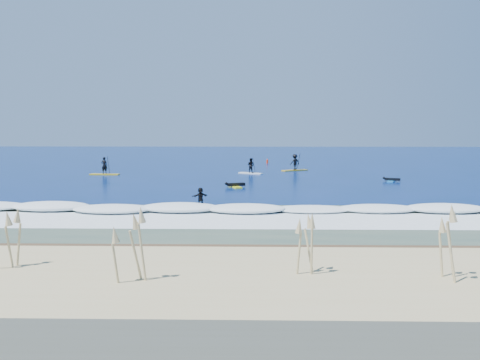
{
  "coord_description": "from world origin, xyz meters",
  "views": [
    {
      "loc": [
        1.36,
        -41.86,
        5.32
      ],
      "look_at": [
        0.38,
        2.39,
        0.6
      ],
      "focal_mm": 40.0,
      "sensor_mm": 36.0,
      "label": 1
    }
  ],
  "objects_px": {
    "prone_paddler_far": "(392,180)",
    "marker_buoy": "(267,161)",
    "sup_paddler_center": "(251,167)",
    "wave_surfer": "(200,198)",
    "sup_paddler_left": "(104,168)",
    "sup_paddler_right": "(295,163)",
    "prone_paddler_near": "(235,185)"
  },
  "relations": [
    {
      "from": "prone_paddler_near",
      "to": "prone_paddler_far",
      "type": "xyz_separation_m",
      "value": [
        14.2,
        4.6,
        -0.02
      ]
    },
    {
      "from": "sup_paddler_right",
      "to": "prone_paddler_far",
      "type": "relative_size",
      "value": 1.5
    },
    {
      "from": "sup_paddler_right",
      "to": "marker_buoy",
      "type": "bearing_deg",
      "value": 75.74
    },
    {
      "from": "prone_paddler_near",
      "to": "prone_paddler_far",
      "type": "height_order",
      "value": "prone_paddler_near"
    },
    {
      "from": "sup_paddler_right",
      "to": "prone_paddler_near",
      "type": "bearing_deg",
      "value": -140.21
    },
    {
      "from": "sup_paddler_left",
      "to": "prone_paddler_far",
      "type": "height_order",
      "value": "sup_paddler_left"
    },
    {
      "from": "prone_paddler_near",
      "to": "wave_surfer",
      "type": "relative_size",
      "value": 1.34
    },
    {
      "from": "sup_paddler_center",
      "to": "prone_paddler_near",
      "type": "distance_m",
      "value": 12.05
    },
    {
      "from": "sup_paddler_right",
      "to": "prone_paddler_near",
      "type": "xyz_separation_m",
      "value": [
        -6.24,
        -15.63,
        -0.68
      ]
    },
    {
      "from": "prone_paddler_far",
      "to": "marker_buoy",
      "type": "xyz_separation_m",
      "value": [
        -10.75,
        22.03,
        0.14
      ]
    },
    {
      "from": "sup_paddler_left",
      "to": "sup_paddler_right",
      "type": "distance_m",
      "value": 20.75
    },
    {
      "from": "marker_buoy",
      "to": "prone_paddler_near",
      "type": "bearing_deg",
      "value": -97.39
    },
    {
      "from": "sup_paddler_right",
      "to": "prone_paddler_far",
      "type": "height_order",
      "value": "sup_paddler_right"
    },
    {
      "from": "sup_paddler_right",
      "to": "prone_paddler_near",
      "type": "height_order",
      "value": "sup_paddler_right"
    },
    {
      "from": "sup_paddler_right",
      "to": "marker_buoy",
      "type": "height_order",
      "value": "sup_paddler_right"
    },
    {
      "from": "prone_paddler_far",
      "to": "wave_surfer",
      "type": "height_order",
      "value": "wave_surfer"
    },
    {
      "from": "sup_paddler_center",
      "to": "prone_paddler_far",
      "type": "bearing_deg",
      "value": 0.95
    },
    {
      "from": "sup_paddler_left",
      "to": "sup_paddler_center",
      "type": "xyz_separation_m",
      "value": [
        15.14,
        1.53,
        0.04
      ]
    },
    {
      "from": "sup_paddler_right",
      "to": "sup_paddler_center",
      "type": "bearing_deg",
      "value": -171.87
    },
    {
      "from": "sup_paddler_left",
      "to": "marker_buoy",
      "type": "distance_m",
      "value": 23.7
    },
    {
      "from": "prone_paddler_far",
      "to": "wave_surfer",
      "type": "distance_m",
      "value": 22.99
    },
    {
      "from": "prone_paddler_near",
      "to": "marker_buoy",
      "type": "xyz_separation_m",
      "value": [
        3.46,
        26.62,
        0.12
      ]
    },
    {
      "from": "prone_paddler_far",
      "to": "sup_paddler_right",
      "type": "bearing_deg",
      "value": 58.13
    },
    {
      "from": "sup_paddler_center",
      "to": "prone_paddler_far",
      "type": "height_order",
      "value": "sup_paddler_center"
    },
    {
      "from": "sup_paddler_right",
      "to": "prone_paddler_far",
      "type": "bearing_deg",
      "value": -82.64
    },
    {
      "from": "wave_surfer",
      "to": "marker_buoy",
      "type": "xyz_separation_m",
      "value": [
        5.2,
        38.58,
        -0.45
      ]
    },
    {
      "from": "sup_paddler_left",
      "to": "prone_paddler_far",
      "type": "distance_m",
      "value": 28.65
    },
    {
      "from": "sup_paddler_center",
      "to": "marker_buoy",
      "type": "bearing_deg",
      "value": 112.29
    },
    {
      "from": "marker_buoy",
      "to": "sup_paddler_left",
      "type": "bearing_deg",
      "value": -136.9
    },
    {
      "from": "sup_paddler_center",
      "to": "marker_buoy",
      "type": "relative_size",
      "value": 4.16
    },
    {
      "from": "wave_surfer",
      "to": "marker_buoy",
      "type": "distance_m",
      "value": 38.93
    },
    {
      "from": "prone_paddler_near",
      "to": "wave_surfer",
      "type": "bearing_deg",
      "value": 151.69
    }
  ]
}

